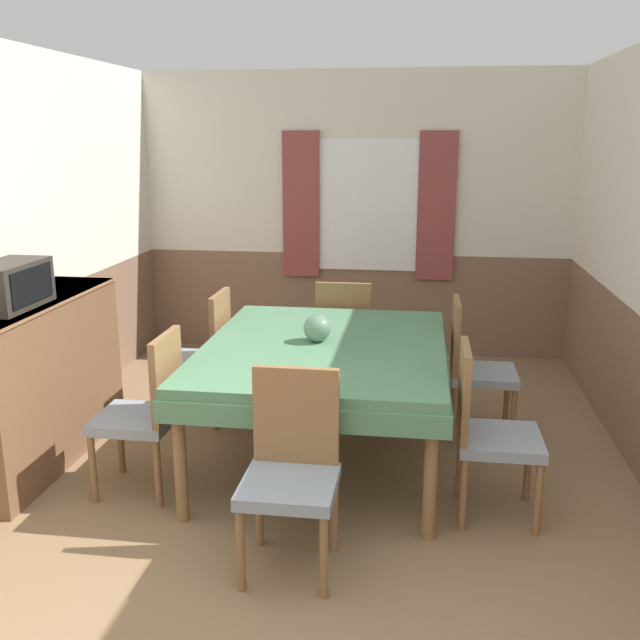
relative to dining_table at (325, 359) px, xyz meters
name	(u,v)px	position (x,y,z in m)	size (l,w,h in m)	color
wall_back	(355,215)	(-0.05, 2.43, 0.63)	(4.34, 0.10, 2.60)	silver
wall_left	(20,248)	(-2.05, 0.16, 0.63)	(0.05, 4.90, 2.60)	silver
dining_table	(325,359)	(0.00, 0.00, 0.00)	(1.50, 1.90, 0.77)	#4C7A56
chair_head_near	(292,465)	(0.00, -1.15, -0.17)	(0.44, 0.44, 0.95)	brown
chair_right_far	(473,364)	(0.95, 0.55, -0.17)	(0.44, 0.44, 0.95)	brown
chair_head_window	(344,335)	(0.00, 1.15, -0.17)	(0.44, 0.44, 0.95)	brown
chair_left_far	(204,352)	(-0.95, 0.55, -0.17)	(0.44, 0.44, 0.95)	brown
chair_left_near	(147,408)	(-0.95, -0.55, -0.17)	(0.44, 0.44, 0.95)	brown
chair_right_near	(486,427)	(0.95, -0.55, -0.17)	(0.44, 0.44, 0.95)	brown
sideboard	(37,381)	(-1.79, -0.25, -0.14)	(0.46, 1.53, 1.05)	brown
tv	(9,285)	(-1.78, -0.45, 0.51)	(0.29, 0.53, 0.27)	#2D2823
vase	(317,328)	(-0.05, 0.04, 0.19)	(0.17, 0.17, 0.17)	slate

